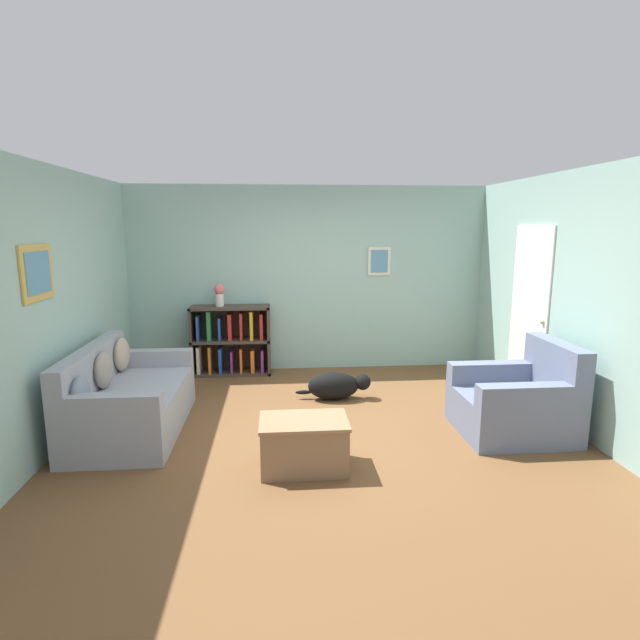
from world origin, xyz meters
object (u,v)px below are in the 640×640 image
(recliner_chair, at_px, (518,402))
(couch, at_px, (127,400))
(dog, at_px, (336,385))
(vase, at_px, (219,294))
(bookshelf, at_px, (231,341))
(coffee_table, at_px, (304,442))

(recliner_chair, bearing_deg, couch, 174.23)
(dog, bearing_deg, recliner_chair, -33.80)
(recliner_chair, xyz_separation_m, vase, (-3.16, 2.30, 0.82))
(couch, distance_m, recliner_chair, 3.92)
(couch, bearing_deg, vase, 68.91)
(bookshelf, height_order, vase, vase)
(bookshelf, xyz_separation_m, recliner_chair, (3.03, -2.32, -0.15))
(bookshelf, distance_m, dog, 1.81)
(recliner_chair, distance_m, coffee_table, 2.24)
(couch, xyz_separation_m, coffee_table, (1.73, -0.96, -0.09))
(coffee_table, distance_m, dog, 1.76)
(bookshelf, xyz_separation_m, dog, (1.34, -1.19, -0.30))
(couch, xyz_separation_m, bookshelf, (0.87, 1.93, 0.15))
(bookshelf, relative_size, coffee_table, 1.46)
(vase, bearing_deg, coffee_table, -70.91)
(vase, bearing_deg, bookshelf, 8.30)
(dog, xyz_separation_m, vase, (-1.47, 1.17, 0.97))
(couch, relative_size, vase, 5.53)
(vase, bearing_deg, couch, -111.09)
(coffee_table, relative_size, dog, 0.83)
(bookshelf, bearing_deg, recliner_chair, -37.49)
(couch, xyz_separation_m, recliner_chair, (3.90, -0.39, 0.00))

